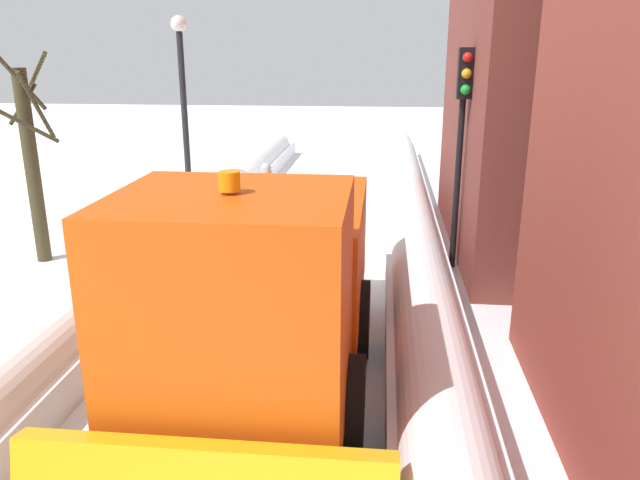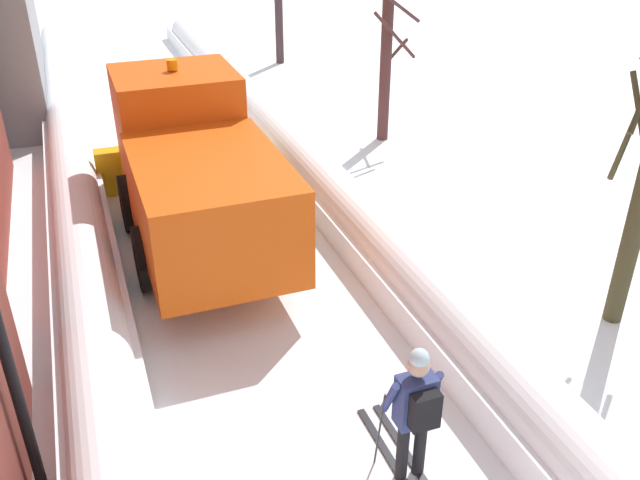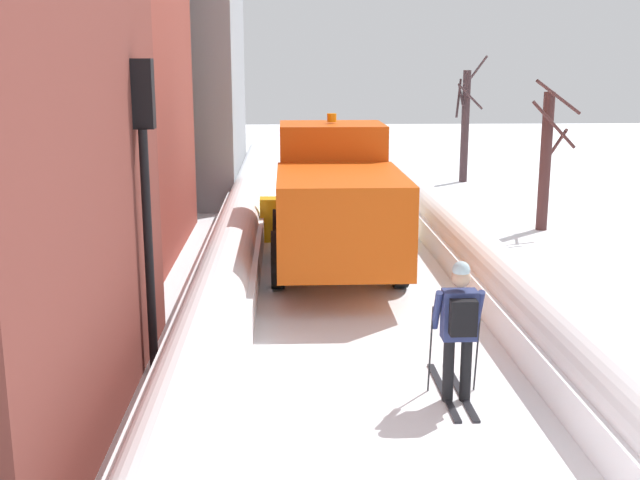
{
  "view_description": "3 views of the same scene",
  "coord_description": "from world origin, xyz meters",
  "px_view_note": "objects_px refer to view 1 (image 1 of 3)",
  "views": [
    {
      "loc": [
        -1.75,
        17.21,
        4.18
      ],
      "look_at": [
        -0.72,
        7.15,
        1.02
      ],
      "focal_mm": 34.43,
      "sensor_mm": 36.0,
      "label": 1
    },
    {
      "loc": [
        -2.14,
        -0.62,
        6.17
      ],
      "look_at": [
        1.1,
        8.05,
        1.05
      ],
      "focal_mm": 38.0,
      "sensor_mm": 36.0,
      "label": 2
    },
    {
      "loc": [
        -1.35,
        -4.78,
        4.13
      ],
      "look_at": [
        -0.77,
        8.3,
        1.16
      ],
      "focal_mm": 43.56,
      "sensor_mm": 36.0,
      "label": 3
    }
  ],
  "objects_px": {
    "street_lamp": "(183,90)",
    "bare_tree_near": "(32,160)",
    "skier": "(267,199)",
    "plow_truck": "(263,283)",
    "traffic_light_pole": "(462,118)"
  },
  "relations": [
    {
      "from": "bare_tree_near",
      "to": "skier",
      "type": "bearing_deg",
      "value": -158.97
    },
    {
      "from": "skier",
      "to": "traffic_light_pole",
      "type": "distance_m",
      "value": 4.61
    },
    {
      "from": "traffic_light_pole",
      "to": "street_lamp",
      "type": "distance_m",
      "value": 7.71
    },
    {
      "from": "plow_truck",
      "to": "bare_tree_near",
      "type": "bearing_deg",
      "value": -39.77
    },
    {
      "from": "bare_tree_near",
      "to": "plow_truck",
      "type": "bearing_deg",
      "value": 140.23
    },
    {
      "from": "street_lamp",
      "to": "bare_tree_near",
      "type": "distance_m",
      "value": 4.8
    },
    {
      "from": "plow_truck",
      "to": "traffic_light_pole",
      "type": "bearing_deg",
      "value": -120.04
    },
    {
      "from": "skier",
      "to": "traffic_light_pole",
      "type": "height_order",
      "value": "traffic_light_pole"
    },
    {
      "from": "skier",
      "to": "bare_tree_near",
      "type": "relative_size",
      "value": 0.43
    },
    {
      "from": "plow_truck",
      "to": "skier",
      "type": "xyz_separation_m",
      "value": [
        1.12,
        -6.23,
        -0.48
      ]
    },
    {
      "from": "street_lamp",
      "to": "bare_tree_near",
      "type": "bearing_deg",
      "value": 68.28
    },
    {
      "from": "street_lamp",
      "to": "skier",
      "type": "bearing_deg",
      "value": 134.51
    },
    {
      "from": "skier",
      "to": "bare_tree_near",
      "type": "distance_m",
      "value": 4.79
    },
    {
      "from": "plow_truck",
      "to": "bare_tree_near",
      "type": "distance_m",
      "value": 7.15
    },
    {
      "from": "plow_truck",
      "to": "street_lamp",
      "type": "height_order",
      "value": "street_lamp"
    }
  ]
}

